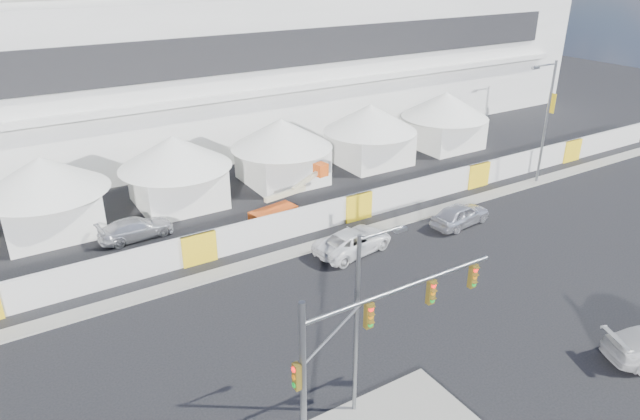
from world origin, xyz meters
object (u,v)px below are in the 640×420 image
streetlight_median (361,314)px  traffic_mast (349,359)px  sedan_silver (460,214)px  lot_car_c (136,228)px  boom_lift (281,209)px  streetlight_curb (546,115)px  pickup_curb (353,241)px

streetlight_median → traffic_mast: bearing=-139.0°
sedan_silver → streetlight_median: streetlight_median is taller
sedan_silver → traffic_mast: traffic_mast is taller
lot_car_c → boom_lift: size_ratio=0.73×
sedan_silver → boom_lift: boom_lift is taller
lot_car_c → streetlight_curb: (31.13, -7.42, 5.11)m
traffic_mast → streetlight_median: streetlight_median is taller
pickup_curb → traffic_mast: 16.11m
streetlight_median → pickup_curb: bearing=56.0°
traffic_mast → streetlight_curb: streetlight_curb is taller
streetlight_median → boom_lift: (6.10, 18.17, -3.93)m
traffic_mast → lot_car_c: bearing=95.5°
traffic_mast → streetlight_curb: bearing=26.8°
streetlight_median → sedan_silver: bearing=33.4°
traffic_mast → streetlight_curb: (29.01, 14.67, 1.74)m
traffic_mast → streetlight_median: bearing=41.0°
lot_car_c → streetlight_median: size_ratio=0.61×
pickup_curb → lot_car_c: size_ratio=1.11×
pickup_curb → traffic_mast: size_ratio=0.61×
sedan_silver → streetlight_curb: streetlight_curb is taller
streetlight_curb → boom_lift: streetlight_curb is taller
lot_car_c → traffic_mast: size_ratio=0.55×
sedan_silver → streetlight_curb: 12.49m
traffic_mast → sedan_silver: bearing=34.0°
sedan_silver → streetlight_curb: bearing=-83.5°
streetlight_median → streetlight_curb: bearing=26.0°
streetlight_median → streetlight_curb: (27.58, 13.43, 0.99)m
pickup_curb → boom_lift: bearing=4.6°
lot_car_c → pickup_curb: bearing=-132.2°
sedan_silver → streetlight_median: 20.09m
lot_car_c → boom_lift: (9.65, -2.68, 0.19)m
lot_car_c → traffic_mast: (2.12, -22.09, 3.37)m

